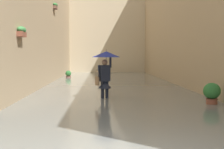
{
  "coord_description": "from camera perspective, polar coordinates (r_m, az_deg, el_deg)",
  "views": [
    {
      "loc": [
        0.6,
        4.72,
        1.78
      ],
      "look_at": [
        0.19,
        -7.75,
        1.05
      ],
      "focal_mm": 52.81,
      "sensor_mm": 36.0,
      "label": 1
    }
  ],
  "objects": [
    {
      "name": "ground_plane",
      "position": [
        17.91,
        0.02,
        -2.36
      ],
      "size": [
        65.47,
        65.47,
        0.0
      ],
      "primitive_type": "plane",
      "color": "gray"
    },
    {
      "name": "flood_water",
      "position": [
        17.9,
        0.02,
        -2.08
      ],
      "size": [
        7.85,
        32.19,
        0.17
      ],
      "primitive_type": "cube",
      "color": "slate",
      "rests_on": "ground_plane"
    },
    {
      "name": "building_facade_far",
      "position": [
        32.19,
        -0.84,
        12.17
      ],
      "size": [
        10.65,
        1.8,
        13.43
      ],
      "primitive_type": "cube",
      "color": "beige",
      "rests_on": "ground_plane"
    },
    {
      "name": "person_wading",
      "position": [
        12.33,
        -1.14,
        1.7
      ],
      "size": [
        1.07,
        1.07,
        2.0
      ],
      "color": "#2D2319",
      "rests_on": "ground_plane"
    },
    {
      "name": "potted_plant_far_left",
      "position": [
        11.37,
        16.9,
        -3.2
      ],
      "size": [
        0.57,
        0.57,
        0.87
      ],
      "color": "brown",
      "rests_on": "ground_plane"
    },
    {
      "name": "potted_plant_far_right",
      "position": [
        24.23,
        -7.57,
        -0.07
      ],
      "size": [
        0.42,
        0.42,
        0.66
      ],
      "color": "brown",
      "rests_on": "ground_plane"
    }
  ]
}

